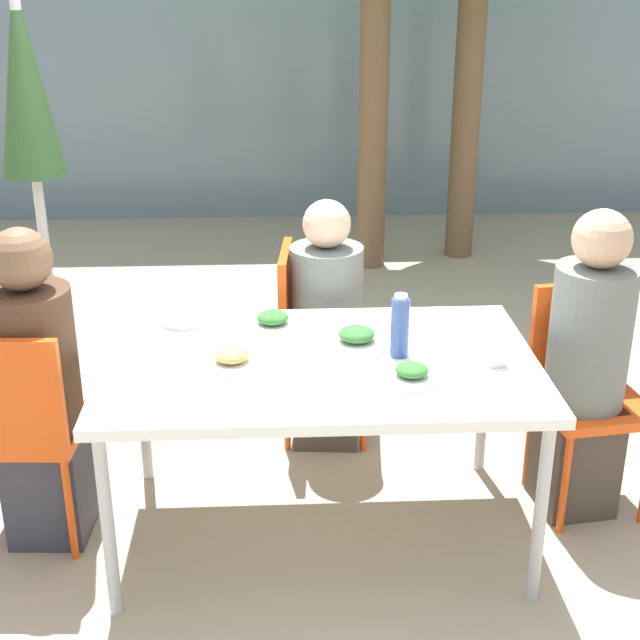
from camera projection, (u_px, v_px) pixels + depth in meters
name	position (u px, v px, depth m)	size (l,w,h in m)	color
ground_plane	(320.00, 531.00, 3.45)	(24.00, 24.00, 0.00)	tan
building_facade	(291.00, 32.00, 7.14)	(10.00, 0.20, 3.00)	slate
dining_table	(320.00, 372.00, 3.19)	(1.55, 0.97, 0.74)	white
chair_left	(20.00, 421.00, 3.18)	(0.42, 0.42, 0.89)	#E54C14
person_left	(38.00, 395.00, 3.23)	(0.31, 0.31, 1.22)	#383842
chair_right	(586.00, 378.00, 3.51)	(0.45, 0.45, 0.89)	#E54C14
person_right	(585.00, 371.00, 3.40)	(0.31, 0.31, 1.23)	#473D33
chair_far	(309.00, 328.00, 3.98)	(0.43, 0.43, 0.89)	#E54C14
person_far	(326.00, 330.00, 3.93)	(0.32, 0.32, 1.13)	#473D33
closed_umbrella	(30.00, 126.00, 3.67)	(0.36, 0.36, 2.00)	#333333
plate_0	(412.00, 374.00, 3.01)	(0.21, 0.21, 0.06)	white
plate_1	(232.00, 359.00, 3.12)	(0.22, 0.22, 0.06)	white
plate_2	(357.00, 338.00, 3.28)	(0.24, 0.24, 0.07)	white
plate_3	(273.00, 321.00, 3.44)	(0.22, 0.22, 0.06)	white
bottle	(400.00, 327.00, 3.15)	(0.07, 0.07, 0.24)	#334C8E
drinking_cup	(496.00, 354.00, 3.11)	(0.07, 0.07, 0.08)	silver
salad_bowl	(185.00, 316.00, 3.47)	(0.17, 0.17, 0.06)	white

